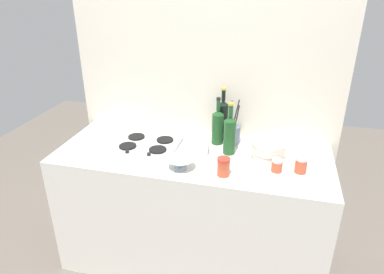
# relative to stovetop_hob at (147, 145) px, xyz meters

# --- Properties ---
(ground_plane) EXTENTS (6.00, 6.00, 0.00)m
(ground_plane) POSITION_rel_stovetop_hob_xyz_m (0.32, -0.02, -0.91)
(ground_plane) COLOR #6B6056
(ground_plane) RESTS_ON ground
(counter_block) EXTENTS (1.80, 0.70, 0.90)m
(counter_block) POSITION_rel_stovetop_hob_xyz_m (0.32, -0.02, -0.46)
(counter_block) COLOR silver
(counter_block) RESTS_ON ground
(backsplash_panel) EXTENTS (1.90, 0.06, 2.38)m
(backsplash_panel) POSITION_rel_stovetop_hob_xyz_m (0.32, 0.36, 0.28)
(backsplash_panel) COLOR beige
(backsplash_panel) RESTS_ON ground
(stovetop_hob) EXTENTS (0.42, 0.34, 0.04)m
(stovetop_hob) POSITION_rel_stovetop_hob_xyz_m (0.00, 0.00, 0.00)
(stovetop_hob) COLOR #B2B2B7
(stovetop_hob) RESTS_ON counter_block
(plate_stack) EXTENTS (0.22, 0.22, 0.10)m
(plate_stack) POSITION_rel_stovetop_hob_xyz_m (0.81, 0.05, 0.04)
(plate_stack) COLOR silver
(plate_stack) RESTS_ON counter_block
(wine_bottle_leftmost) EXTENTS (0.08, 0.08, 0.35)m
(wine_bottle_leftmost) POSITION_rel_stovetop_hob_xyz_m (0.56, 0.05, 0.12)
(wine_bottle_leftmost) COLOR #19471E
(wine_bottle_leftmost) RESTS_ON counter_block
(wine_bottle_mid_left) EXTENTS (0.08, 0.08, 0.33)m
(wine_bottle_mid_left) POSITION_rel_stovetop_hob_xyz_m (0.46, 0.18, 0.11)
(wine_bottle_mid_left) COLOR #19471E
(wine_bottle_mid_left) RESTS_ON counter_block
(wine_bottle_mid_right) EXTENTS (0.07, 0.07, 0.38)m
(wine_bottle_mid_right) POSITION_rel_stovetop_hob_xyz_m (0.47, 0.26, 0.14)
(wine_bottle_mid_right) COLOR black
(wine_bottle_mid_right) RESTS_ON counter_block
(mixing_bowl) EXTENTS (0.17, 0.17, 0.07)m
(mixing_bowl) POSITION_rel_stovetop_hob_xyz_m (0.30, -0.23, 0.02)
(mixing_bowl) COLOR silver
(mixing_bowl) RESTS_ON counter_block
(butter_dish) EXTENTS (0.17, 0.10, 0.07)m
(butter_dish) POSITION_rel_stovetop_hob_xyz_m (0.35, 0.01, 0.02)
(butter_dish) COLOR white
(butter_dish) RESTS_ON counter_block
(utensil_crock) EXTENTS (0.10, 0.10, 0.31)m
(utensil_crock) POSITION_rel_stovetop_hob_xyz_m (0.56, 0.20, 0.06)
(utensil_crock) COLOR slate
(utensil_crock) RESTS_ON counter_block
(condiment_jar_front) EXTENTS (0.08, 0.08, 0.11)m
(condiment_jar_front) POSITION_rel_stovetop_hob_xyz_m (0.57, -0.24, 0.04)
(condiment_jar_front) COLOR #C64C2D
(condiment_jar_front) RESTS_ON counter_block
(condiment_jar_rear) EXTENTS (0.07, 0.07, 0.08)m
(condiment_jar_rear) POSITION_rel_stovetop_hob_xyz_m (0.87, -0.11, 0.02)
(condiment_jar_rear) COLOR #C64C2D
(condiment_jar_rear) RESTS_ON counter_block
(condiment_jar_spare) EXTENTS (0.07, 0.07, 0.10)m
(condiment_jar_spare) POSITION_rel_stovetop_hob_xyz_m (1.01, -0.09, 0.03)
(condiment_jar_spare) COLOR #C64C2D
(condiment_jar_spare) RESTS_ON counter_block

